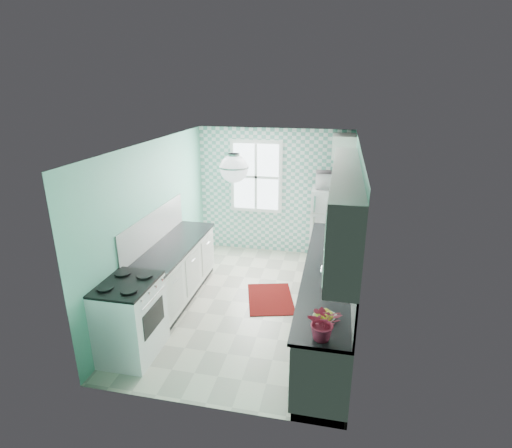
% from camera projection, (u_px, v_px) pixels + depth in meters
% --- Properties ---
extents(floor, '(3.00, 4.40, 0.02)m').
position_uv_depth(floor, '(250.00, 304.00, 6.33)').
color(floor, beige).
rests_on(floor, ground).
extents(ceiling, '(3.00, 4.40, 0.02)m').
position_uv_depth(ceiling, '(249.00, 144.00, 5.49)').
color(ceiling, white).
rests_on(ceiling, wall_back).
extents(wall_back, '(3.00, 0.02, 2.50)m').
position_uv_depth(wall_back, '(274.00, 192.00, 7.95)').
color(wall_back, '#67C0A2').
rests_on(wall_back, floor).
extents(wall_front, '(3.00, 0.02, 2.50)m').
position_uv_depth(wall_front, '(199.00, 306.00, 3.87)').
color(wall_front, '#67C0A2').
rests_on(wall_front, floor).
extents(wall_left, '(0.02, 4.40, 2.50)m').
position_uv_depth(wall_left, '(155.00, 222.00, 6.21)').
color(wall_left, '#67C0A2').
rests_on(wall_left, floor).
extents(wall_right, '(0.02, 4.40, 2.50)m').
position_uv_depth(wall_right, '(354.00, 237.00, 5.62)').
color(wall_right, '#67C0A2').
rests_on(wall_right, floor).
extents(accent_wall, '(3.00, 0.01, 2.50)m').
position_uv_depth(accent_wall, '(274.00, 192.00, 7.93)').
color(accent_wall, '#65AB9B').
rests_on(accent_wall, wall_back).
extents(window, '(1.04, 0.05, 1.44)m').
position_uv_depth(window, '(256.00, 177.00, 7.87)').
color(window, white).
rests_on(window, wall_back).
extents(backsplash_right, '(0.02, 3.60, 0.51)m').
position_uv_depth(backsplash_right, '(352.00, 251.00, 5.27)').
color(backsplash_right, white).
rests_on(backsplash_right, wall_right).
extents(backsplash_left, '(0.02, 2.15, 0.51)m').
position_uv_depth(backsplash_left, '(154.00, 227.00, 6.15)').
color(backsplash_left, white).
rests_on(backsplash_left, wall_left).
extents(upper_cabinets_right, '(0.33, 3.20, 0.90)m').
position_uv_depth(upper_cabinets_right, '(344.00, 204.00, 4.88)').
color(upper_cabinets_right, silver).
rests_on(upper_cabinets_right, wall_right).
extents(upper_cabinet_fridge, '(0.40, 0.74, 0.40)m').
position_uv_depth(upper_cabinet_fridge, '(344.00, 146.00, 7.02)').
color(upper_cabinet_fridge, silver).
rests_on(upper_cabinet_fridge, wall_right).
extents(ceiling_light, '(0.34, 0.34, 0.35)m').
position_uv_depth(ceiling_light, '(234.00, 168.00, 4.82)').
color(ceiling_light, silver).
rests_on(ceiling_light, ceiling).
extents(base_cabinets_right, '(0.60, 3.60, 0.90)m').
position_uv_depth(base_cabinets_right, '(327.00, 299.00, 5.58)').
color(base_cabinets_right, white).
rests_on(base_cabinets_right, floor).
extents(countertop_right, '(0.63, 3.60, 0.04)m').
position_uv_depth(countertop_right, '(328.00, 268.00, 5.42)').
color(countertop_right, black).
rests_on(countertop_right, base_cabinets_right).
extents(base_cabinets_left, '(0.60, 2.15, 0.90)m').
position_uv_depth(base_cabinets_left, '(175.00, 273.00, 6.34)').
color(base_cabinets_left, white).
rests_on(base_cabinets_left, floor).
extents(countertop_left, '(0.63, 2.15, 0.04)m').
position_uv_depth(countertop_left, '(174.00, 245.00, 6.18)').
color(countertop_left, black).
rests_on(countertop_left, base_cabinets_left).
extents(fridge, '(0.64, 0.64, 1.48)m').
position_uv_depth(fridge, '(328.00, 226.00, 7.54)').
color(fridge, silver).
rests_on(fridge, floor).
extents(stove, '(0.66, 0.82, 0.99)m').
position_uv_depth(stove, '(130.00, 318.00, 5.00)').
color(stove, silver).
rests_on(stove, floor).
extents(sink, '(0.56, 0.47, 0.53)m').
position_uv_depth(sink, '(332.00, 237.00, 6.48)').
color(sink, silver).
rests_on(sink, countertop_right).
extents(rug, '(0.93, 1.15, 0.02)m').
position_uv_depth(rug, '(270.00, 299.00, 6.44)').
color(rug, maroon).
rests_on(rug, floor).
extents(dish_towel, '(0.07, 0.26, 0.40)m').
position_uv_depth(dish_towel, '(308.00, 277.00, 6.12)').
color(dish_towel, '#539E8B').
rests_on(dish_towel, base_cabinets_right).
extents(fruit_bowl, '(0.30, 0.30, 0.06)m').
position_uv_depth(fruit_bowl, '(324.00, 317.00, 4.19)').
color(fruit_bowl, white).
rests_on(fruit_bowl, countertop_right).
extents(potted_plant, '(0.37, 0.34, 0.37)m').
position_uv_depth(potted_plant, '(324.00, 322.00, 3.83)').
color(potted_plant, '#A82022').
rests_on(potted_plant, countertop_right).
extents(soap_bottle, '(0.11, 0.11, 0.22)m').
position_uv_depth(soap_bottle, '(336.00, 225.00, 6.69)').
color(soap_bottle, '#84A0B7').
rests_on(soap_bottle, countertop_right).
extents(microwave, '(0.57, 0.40, 0.30)m').
position_uv_depth(microwave, '(331.00, 180.00, 7.25)').
color(microwave, white).
rests_on(microwave, fridge).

